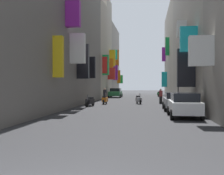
% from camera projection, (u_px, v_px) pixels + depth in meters
% --- Properties ---
extents(ground_plane, '(140.00, 140.00, 0.00)m').
position_uv_depth(ground_plane, '(136.00, 101.00, 34.49)').
color(ground_plane, '#2D2D30').
extents(building_left_near, '(7.26, 34.74, 15.88)m').
position_uv_depth(building_left_near, '(27.00, 9.00, 22.88)').
color(building_left_near, slate).
rests_on(building_left_near, ground).
extents(building_left_mid_a, '(6.91, 6.07, 14.13)m').
position_uv_depth(building_left_mid_a, '(84.00, 51.00, 43.12)').
color(building_left_mid_a, '#B2A899').
rests_on(building_left_mid_a, ground).
extents(building_left_mid_b, '(7.17, 6.06, 16.38)m').
position_uv_depth(building_left_mid_b, '(92.00, 48.00, 49.13)').
color(building_left_mid_b, '#B2A899').
rests_on(building_left_mid_b, ground).
extents(building_left_mid_c, '(6.99, 13.14, 13.50)m').
position_uv_depth(building_left_mid_c, '(101.00, 61.00, 58.67)').
color(building_left_mid_c, gray).
rests_on(building_left_mid_c, ground).
extents(building_right_mid_a, '(7.32, 23.06, 20.31)m').
position_uv_depth(building_right_mid_a, '(212.00, 5.00, 29.72)').
color(building_right_mid_a, '#9E9384').
rests_on(building_right_mid_a, ground).
extents(building_right_mid_b, '(7.00, 22.16, 15.73)m').
position_uv_depth(building_right_mid_b, '(185.00, 52.00, 52.19)').
color(building_right_mid_b, '#B2A899').
rests_on(building_right_mid_b, ground).
extents(parked_car_green, '(1.94, 4.27, 1.45)m').
position_uv_depth(parked_car_green, '(115.00, 93.00, 45.37)').
color(parked_car_green, '#236638').
rests_on(parked_car_green, ground).
extents(parked_car_grey, '(1.86, 4.00, 1.41)m').
position_uv_depth(parked_car_grey, '(175.00, 101.00, 22.63)').
color(parked_car_grey, slate).
rests_on(parked_car_grey, ground).
extents(parked_car_white, '(1.87, 3.99, 1.50)m').
position_uv_depth(parked_car_white, '(184.00, 105.00, 17.63)').
color(parked_car_white, white).
rests_on(parked_car_white, ground).
extents(scooter_black, '(0.67, 1.88, 1.13)m').
position_uv_depth(scooter_black, '(90.00, 101.00, 26.70)').
color(scooter_black, black).
rests_on(scooter_black, ground).
extents(scooter_orange, '(0.49, 1.91, 1.13)m').
position_uv_depth(scooter_orange, '(105.00, 100.00, 29.85)').
color(scooter_orange, orange).
rests_on(scooter_orange, ground).
extents(scooter_green, '(0.62, 1.82, 1.13)m').
position_uv_depth(scooter_green, '(159.00, 94.00, 48.33)').
color(scooter_green, '#287F3D').
rests_on(scooter_green, ground).
extents(scooter_silver, '(0.74, 1.95, 1.13)m').
position_uv_depth(scooter_silver, '(139.00, 99.00, 30.21)').
color(scooter_silver, '#ADADB2').
rests_on(scooter_silver, ground).
extents(pedestrian_crossing, '(0.45, 0.45, 1.62)m').
position_uv_depth(pedestrian_crossing, '(105.00, 95.00, 33.56)').
color(pedestrian_crossing, black).
rests_on(pedestrian_crossing, ground).
extents(pedestrian_near_left, '(0.40, 0.40, 1.57)m').
position_uv_depth(pedestrian_near_left, '(161.00, 96.00, 30.67)').
color(pedestrian_near_left, black).
rests_on(pedestrian_near_left, ground).
extents(traffic_light_near_corner, '(0.26, 0.34, 4.39)m').
position_uv_depth(traffic_light_near_corner, '(178.00, 75.00, 30.19)').
color(traffic_light_near_corner, '#2D2D2D').
rests_on(traffic_light_near_corner, ground).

